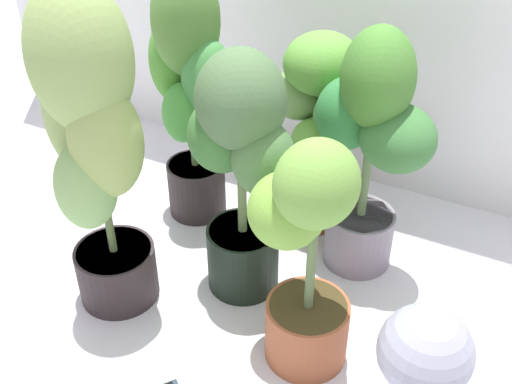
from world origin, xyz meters
TOP-DOWN VIEW (x-y plane):
  - ground_plane at (0.00, 0.00)m, footprint 8.00×8.00m
  - potted_plant_center at (-0.02, 0.10)m, footprint 0.36×0.32m
  - potted_plant_back_right at (0.28, 0.37)m, footprint 0.45×0.32m
  - potted_plant_front_left at (-0.35, -0.13)m, footprint 0.38×0.32m
  - potted_plant_back_left at (-0.35, 0.37)m, footprint 0.38×0.31m
  - potted_plant_back_center at (0.05, 0.51)m, footprint 0.42×0.34m
  - potted_plant_front_right at (0.25, -0.08)m, footprint 0.36×0.30m
  - floor_fan at (0.61, -0.17)m, footprint 0.32×0.32m

SIDE VIEW (x-z plane):
  - ground_plane at x=0.00m, z-range 0.00..0.00m
  - floor_fan at x=0.61m, z-range 0.06..0.45m
  - potted_plant_front_right at x=0.25m, z-range 0.02..0.73m
  - potted_plant_back_center at x=0.05m, z-range 0.06..0.77m
  - potted_plant_center at x=-0.02m, z-range 0.07..0.88m
  - potted_plant_back_right at x=0.28m, z-range 0.06..0.89m
  - potted_plant_back_left at x=-0.35m, z-range 0.07..0.99m
  - potted_plant_front_left at x=-0.35m, z-range 0.08..1.10m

